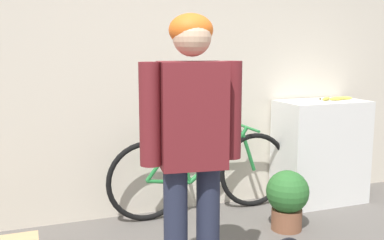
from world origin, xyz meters
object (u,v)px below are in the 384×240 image
at_px(potted_plant, 287,197).
at_px(banana, 335,99).
at_px(person, 192,132).
at_px(bicycle, 203,173).

bearing_deg(potted_plant, banana, 31.07).
xyz_separation_m(person, potted_plant, (1.08, 0.66, -0.73)).
relative_size(banana, potted_plant, 0.72).
distance_m(person, banana, 2.20).
xyz_separation_m(banana, potted_plant, (-0.80, -0.48, -0.73)).
relative_size(person, banana, 4.69).
distance_m(person, potted_plant, 1.46).
distance_m(bicycle, banana, 1.46).
height_order(person, banana, person).
relative_size(bicycle, potted_plant, 3.49).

